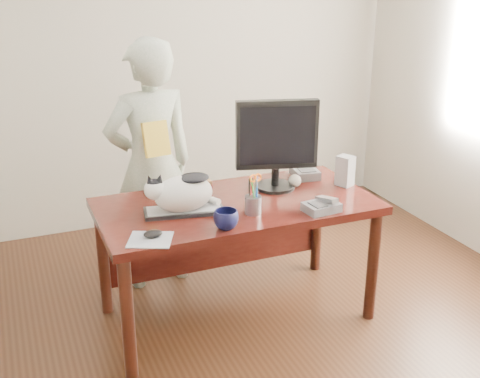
% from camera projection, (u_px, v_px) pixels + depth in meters
% --- Properties ---
extents(room, '(4.50, 4.50, 4.50)m').
position_uv_depth(room, '(286.00, 126.00, 2.75)').
color(room, black).
rests_on(room, ground).
extents(desk, '(1.60, 0.80, 0.75)m').
position_uv_depth(desk, '(232.00, 221.00, 3.60)').
color(desk, black).
rests_on(desk, ground).
extents(keyboard, '(0.46, 0.24, 0.03)m').
position_uv_depth(keyboard, '(184.00, 211.00, 3.33)').
color(keyboard, black).
rests_on(keyboard, desk).
extents(cat, '(0.43, 0.26, 0.24)m').
position_uv_depth(cat, '(181.00, 192.00, 3.29)').
color(cat, white).
rests_on(cat, keyboard).
extents(monitor, '(0.49, 0.29, 0.55)m').
position_uv_depth(monitor, '(277.00, 140.00, 3.57)').
color(monitor, black).
rests_on(monitor, desk).
extents(pen_cup, '(0.11, 0.11, 0.23)m').
position_uv_depth(pen_cup, '(253.00, 203.00, 3.31)').
color(pen_cup, '#939298').
rests_on(pen_cup, desk).
extents(mousepad, '(0.27, 0.26, 0.00)m').
position_uv_depth(mousepad, '(150.00, 240.00, 3.01)').
color(mousepad, '#B3B7C0').
rests_on(mousepad, desk).
extents(mouse, '(0.11, 0.10, 0.04)m').
position_uv_depth(mouse, '(153.00, 234.00, 3.03)').
color(mouse, black).
rests_on(mouse, mousepad).
extents(coffee_mug, '(0.17, 0.17, 0.10)m').
position_uv_depth(coffee_mug, '(226.00, 220.00, 3.12)').
color(coffee_mug, black).
rests_on(coffee_mug, desk).
extents(phone, '(0.20, 0.18, 0.09)m').
position_uv_depth(phone, '(322.00, 206.00, 3.35)').
color(phone, slate).
rests_on(phone, desk).
extents(speaker, '(0.11, 0.12, 0.19)m').
position_uv_depth(speaker, '(345.00, 171.00, 3.72)').
color(speaker, '#98989B').
rests_on(speaker, desk).
extents(baseball, '(0.08, 0.08, 0.08)m').
position_uv_depth(baseball, '(295.00, 181.00, 3.71)').
color(baseball, silver).
rests_on(baseball, desk).
extents(book_stack, '(0.21, 0.17, 0.07)m').
position_uv_depth(book_stack, '(194.00, 184.00, 3.68)').
color(book_stack, '#491315').
rests_on(book_stack, desk).
extents(calculator, '(0.18, 0.22, 0.06)m').
position_uv_depth(calculator, '(305.00, 173.00, 3.89)').
color(calculator, slate).
rests_on(calculator, desk).
extents(person, '(0.65, 0.47, 1.64)m').
position_uv_depth(person, '(151.00, 166.00, 3.87)').
color(person, silver).
rests_on(person, ground).
extents(held_book, '(0.17, 0.11, 0.22)m').
position_uv_depth(held_book, '(156.00, 139.00, 3.64)').
color(held_book, yellow).
rests_on(held_book, person).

